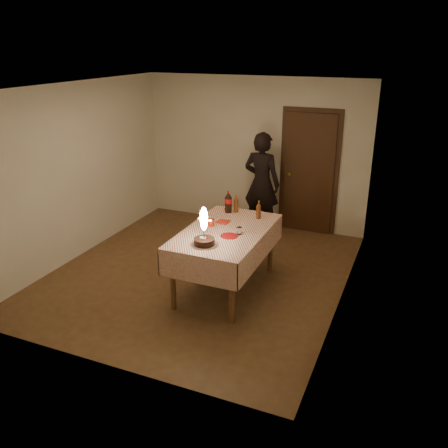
{
  "coord_description": "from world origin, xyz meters",
  "views": [
    {
      "loc": [
        2.71,
        -5.5,
        3.13
      ],
      "look_at": [
        0.51,
        -0.32,
        0.95
      ],
      "focal_mm": 38.0,
      "sensor_mm": 36.0,
      "label": 1
    }
  ],
  "objects_px": {
    "dining_table": "(225,238)",
    "clear_cup": "(239,231)",
    "amber_bottle_left": "(236,204)",
    "amber_bottle_right": "(259,210)",
    "cola_bottle": "(228,202)",
    "red_cup": "(211,223)",
    "red_plate": "(229,236)",
    "photographer": "(262,183)",
    "birthday_cake": "(204,235)"
  },
  "relations": [
    {
      "from": "red_plate",
      "to": "photographer",
      "type": "distance_m",
      "value": 2.31
    },
    {
      "from": "red_cup",
      "to": "amber_bottle_left",
      "type": "xyz_separation_m",
      "value": [
        0.1,
        0.65,
        0.07
      ]
    },
    {
      "from": "dining_table",
      "to": "amber_bottle_left",
      "type": "height_order",
      "value": "amber_bottle_left"
    },
    {
      "from": "red_plate",
      "to": "cola_bottle",
      "type": "height_order",
      "value": "cola_bottle"
    },
    {
      "from": "red_plate",
      "to": "clear_cup",
      "type": "distance_m",
      "value": 0.15
    },
    {
      "from": "dining_table",
      "to": "birthday_cake",
      "type": "bearing_deg",
      "value": -95.66
    },
    {
      "from": "red_plate",
      "to": "amber_bottle_left",
      "type": "relative_size",
      "value": 0.86
    },
    {
      "from": "amber_bottle_left",
      "to": "amber_bottle_right",
      "type": "distance_m",
      "value": 0.4
    },
    {
      "from": "birthday_cake",
      "to": "red_plate",
      "type": "bearing_deg",
      "value": 64.31
    },
    {
      "from": "dining_table",
      "to": "cola_bottle",
      "type": "height_order",
      "value": "cola_bottle"
    },
    {
      "from": "birthday_cake",
      "to": "red_cup",
      "type": "relative_size",
      "value": 4.77
    },
    {
      "from": "dining_table",
      "to": "clear_cup",
      "type": "distance_m",
      "value": 0.27
    },
    {
      "from": "birthday_cake",
      "to": "cola_bottle",
      "type": "bearing_deg",
      "value": 98.5
    },
    {
      "from": "clear_cup",
      "to": "dining_table",
      "type": "bearing_deg",
      "value": 166.43
    },
    {
      "from": "birthday_cake",
      "to": "photographer",
      "type": "relative_size",
      "value": 0.27
    },
    {
      "from": "amber_bottle_right",
      "to": "photographer",
      "type": "height_order",
      "value": "photographer"
    },
    {
      "from": "red_plate",
      "to": "photographer",
      "type": "bearing_deg",
      "value": 98.63
    },
    {
      "from": "red_cup",
      "to": "cola_bottle",
      "type": "xyz_separation_m",
      "value": [
        -0.0,
        0.6,
        0.1
      ]
    },
    {
      "from": "clear_cup",
      "to": "amber_bottle_right",
      "type": "relative_size",
      "value": 0.35
    },
    {
      "from": "clear_cup",
      "to": "amber_bottle_left",
      "type": "relative_size",
      "value": 0.35
    },
    {
      "from": "red_plate",
      "to": "red_cup",
      "type": "xyz_separation_m",
      "value": [
        -0.35,
        0.22,
        0.05
      ]
    },
    {
      "from": "birthday_cake",
      "to": "amber_bottle_left",
      "type": "distance_m",
      "value": 1.24
    },
    {
      "from": "red_cup",
      "to": "amber_bottle_right",
      "type": "xyz_separation_m",
      "value": [
        0.48,
        0.53,
        0.07
      ]
    },
    {
      "from": "dining_table",
      "to": "red_cup",
      "type": "height_order",
      "value": "red_cup"
    },
    {
      "from": "birthday_cake",
      "to": "amber_bottle_left",
      "type": "xyz_separation_m",
      "value": [
        -0.08,
        1.24,
        -0.01
      ]
    },
    {
      "from": "birthday_cake",
      "to": "amber_bottle_right",
      "type": "relative_size",
      "value": 1.87
    },
    {
      "from": "red_cup",
      "to": "red_plate",
      "type": "bearing_deg",
      "value": -32.28
    },
    {
      "from": "birthday_cake",
      "to": "red_plate",
      "type": "relative_size",
      "value": 2.17
    },
    {
      "from": "dining_table",
      "to": "amber_bottle_left",
      "type": "distance_m",
      "value": 0.75
    },
    {
      "from": "clear_cup",
      "to": "photographer",
      "type": "height_order",
      "value": "photographer"
    },
    {
      "from": "dining_table",
      "to": "cola_bottle",
      "type": "bearing_deg",
      "value": 109.44
    },
    {
      "from": "amber_bottle_left",
      "to": "clear_cup",
      "type": "bearing_deg",
      "value": -65.62
    },
    {
      "from": "cola_bottle",
      "to": "amber_bottle_left",
      "type": "height_order",
      "value": "cola_bottle"
    },
    {
      "from": "amber_bottle_left",
      "to": "photographer",
      "type": "relative_size",
      "value": 0.15
    },
    {
      "from": "clear_cup",
      "to": "amber_bottle_left",
      "type": "height_order",
      "value": "amber_bottle_left"
    },
    {
      "from": "red_plate",
      "to": "cola_bottle",
      "type": "distance_m",
      "value": 0.9
    },
    {
      "from": "clear_cup",
      "to": "amber_bottle_left",
      "type": "xyz_separation_m",
      "value": [
        -0.34,
        0.75,
        0.07
      ]
    },
    {
      "from": "red_cup",
      "to": "amber_bottle_right",
      "type": "bearing_deg",
      "value": 47.79
    },
    {
      "from": "birthday_cake",
      "to": "clear_cup",
      "type": "relative_size",
      "value": 5.3
    },
    {
      "from": "amber_bottle_right",
      "to": "cola_bottle",
      "type": "bearing_deg",
      "value": 171.64
    },
    {
      "from": "clear_cup",
      "to": "birthday_cake",
      "type": "bearing_deg",
      "value": -118.59
    },
    {
      "from": "dining_table",
      "to": "amber_bottle_right",
      "type": "height_order",
      "value": "amber_bottle_right"
    },
    {
      "from": "red_plate",
      "to": "red_cup",
      "type": "distance_m",
      "value": 0.42
    },
    {
      "from": "red_plate",
      "to": "photographer",
      "type": "relative_size",
      "value": 0.13
    },
    {
      "from": "photographer",
      "to": "birthday_cake",
      "type": "bearing_deg",
      "value": -86.29
    },
    {
      "from": "dining_table",
      "to": "red_cup",
      "type": "bearing_deg",
      "value": 166.84
    },
    {
      "from": "clear_cup",
      "to": "cola_bottle",
      "type": "bearing_deg",
      "value": 122.08
    },
    {
      "from": "birthday_cake",
      "to": "cola_bottle",
      "type": "height_order",
      "value": "birthday_cake"
    },
    {
      "from": "photographer",
      "to": "red_cup",
      "type": "bearing_deg",
      "value": -90.14
    },
    {
      "from": "dining_table",
      "to": "amber_bottle_left",
      "type": "xyz_separation_m",
      "value": [
        -0.13,
        0.7,
        0.23
      ]
    }
  ]
}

